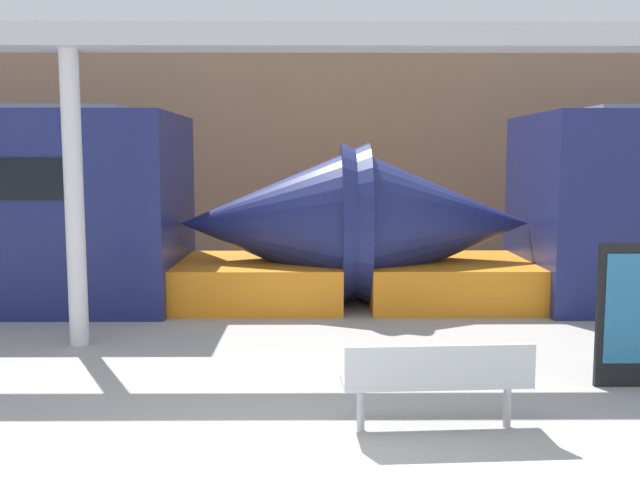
% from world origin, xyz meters
% --- Properties ---
extents(station_wall, '(56.00, 0.20, 5.00)m').
position_xyz_m(station_wall, '(0.00, 11.85, 2.50)').
color(station_wall, '#937051').
rests_on(station_wall, ground_plane).
extents(bench_near, '(1.67, 0.53, 0.81)m').
position_xyz_m(bench_near, '(1.39, 1.20, 0.50)').
color(bench_near, '#ADB2B7').
rests_on(bench_near, ground_plane).
extents(support_column_near, '(0.24, 0.24, 3.73)m').
position_xyz_m(support_column_near, '(-2.70, 4.18, 1.86)').
color(support_column_near, silver).
rests_on(support_column_near, ground_plane).
extents(canopy_beam, '(28.00, 0.60, 0.28)m').
position_xyz_m(canopy_beam, '(-2.70, 4.18, 3.87)').
color(canopy_beam, '#B7B7BC').
rests_on(canopy_beam, support_column_near).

